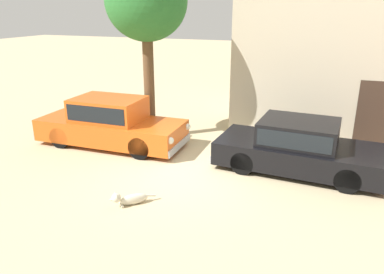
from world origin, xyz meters
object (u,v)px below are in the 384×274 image
Objects in this scene: parked_sedan_second at (298,146)px; stray_dog_spotted at (129,199)px; acacia_tree_left at (146,3)px; parked_sedan_nearest at (110,122)px.

parked_sedan_second reaches higher than stray_dog_spotted.
acacia_tree_left is (-4.78, 0.98, 3.52)m from parked_sedan_second.
acacia_tree_left is at bearing 171.74° from parked_sedan_second.
parked_sedan_nearest is at bearing -175.97° from parked_sedan_second.
stray_dog_spotted is (2.41, -3.12, -0.58)m from parked_sedan_nearest.
parked_sedan_nearest is 0.86× the size of acacia_tree_left.
parked_sedan_second is at bearing -178.66° from stray_dog_spotted.
parked_sedan_second is at bearing -11.53° from acacia_tree_left.
parked_sedan_second is 5.46× the size of stray_dog_spotted.
parked_sedan_second is 4.56m from stray_dog_spotted.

